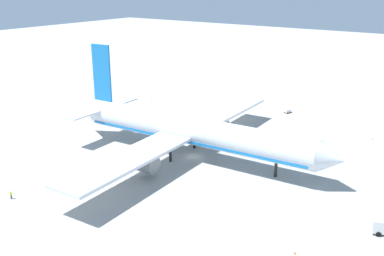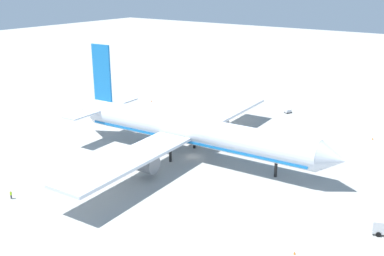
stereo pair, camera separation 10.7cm
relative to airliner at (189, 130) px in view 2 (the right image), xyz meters
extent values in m
plane|color=#9E9E99|center=(1.33, 0.10, -6.76)|extent=(600.00, 600.00, 0.00)
cylinder|color=silver|center=(1.33, 0.10, 0.18)|extent=(62.55, 10.16, 6.85)
cone|color=silver|center=(35.15, 1.91, 0.18)|extent=(5.83, 7.00, 6.71)
cone|color=silver|center=(-33.18, -1.74, 0.18)|extent=(7.19, 6.86, 6.51)
cube|color=#1972BF|center=(-27.77, -1.45, 11.26)|extent=(6.02, 0.82, 15.32)
cube|color=silver|center=(-28.63, 5.33, 1.55)|extent=(5.01, 11.80, 0.36)
cube|color=silver|center=(-27.90, -8.29, 1.55)|extent=(5.01, 11.80, 0.36)
cube|color=silver|center=(-2.92, 21.23, -0.85)|extent=(10.90, 36.23, 0.70)
cylinder|color=slate|center=(-1.63, 15.92, -2.92)|extent=(6.07, 3.75, 3.44)
cube|color=silver|center=(-0.64, -21.36, -0.85)|extent=(10.90, 36.23, 0.70)
cylinder|color=slate|center=(0.07, -15.94, -3.28)|extent=(4.74, 4.39, 4.16)
cylinder|color=black|center=(23.09, 1.26, -5.00)|extent=(0.70, 0.70, 3.51)
cylinder|color=black|center=(-2.07, 5.35, -5.00)|extent=(0.70, 0.70, 3.51)
cylinder|color=black|center=(-1.49, -5.48, -5.00)|extent=(0.70, 0.70, 3.51)
cube|color=#1972BF|center=(1.33, 0.10, -1.70)|extent=(60.04, 9.69, 0.50)
cube|color=silver|center=(48.66, -9.82, -5.18)|extent=(4.22, 3.46, 2.27)
cylinder|color=black|center=(47.53, -9.04, -6.31)|extent=(0.95, 0.61, 0.90)
cylinder|color=black|center=(48.37, -11.16, -6.31)|extent=(0.95, 0.61, 0.90)
cube|color=#595B60|center=(4.48, 49.74, -6.48)|extent=(2.21, 2.60, 0.15)
cylinder|color=#333338|center=(5.08, 51.01, -6.48)|extent=(0.33, 0.58, 0.08)
cube|color=silver|center=(4.48, 49.74, -5.98)|extent=(1.93, 2.22, 0.85)
cylinder|color=black|center=(4.20, 50.79, -6.56)|extent=(0.28, 0.41, 0.40)
cylinder|color=black|center=(5.47, 50.20, -6.56)|extent=(0.28, 0.41, 0.40)
cylinder|color=black|center=(3.49, 49.27, -6.56)|extent=(0.28, 0.41, 0.40)
cylinder|color=black|center=(4.76, 48.68, -6.56)|extent=(0.28, 0.41, 0.40)
cylinder|color=#3F3F47|center=(-15.65, -39.46, -6.34)|extent=(0.33, 0.33, 0.84)
cylinder|color=#B2F219|center=(-15.65, -39.46, -5.61)|extent=(0.41, 0.41, 0.63)
sphere|color=tan|center=(-15.65, -39.46, -5.18)|extent=(0.23, 0.23, 0.23)
cone|color=orange|center=(38.75, -24.40, -6.48)|extent=(0.36, 0.36, 0.55)
cone|color=orange|center=(34.26, 39.25, -6.48)|extent=(0.36, 0.36, 0.55)
cone|color=orange|center=(-41.48, 34.51, -6.48)|extent=(0.36, 0.36, 0.55)
camera|label=1|loc=(61.57, -85.13, 35.58)|focal=42.29mm
camera|label=2|loc=(61.65, -85.07, 35.58)|focal=42.29mm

